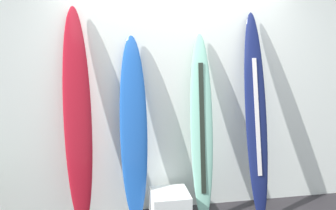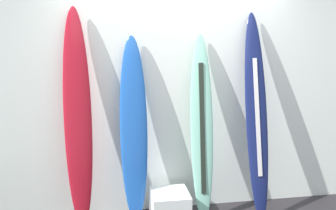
# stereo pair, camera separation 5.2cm
# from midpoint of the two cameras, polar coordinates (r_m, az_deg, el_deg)

# --- Properties ---
(wall_back) EXTENTS (7.20, 0.20, 2.80)m
(wall_back) POSITION_cam_midpoint_polar(r_m,az_deg,el_deg) (4.20, 0.38, 3.00)
(wall_back) COLOR white
(wall_back) RESTS_ON ground
(surfboard_crimson) EXTENTS (0.29, 0.32, 2.23)m
(surfboard_crimson) POSITION_cam_midpoint_polar(r_m,az_deg,el_deg) (3.92, -13.73, -2.17)
(surfboard_crimson) COLOR #B21525
(surfboard_crimson) RESTS_ON ground
(surfboard_cobalt) EXTENTS (0.29, 0.29, 1.95)m
(surfboard_cobalt) POSITION_cam_midpoint_polar(r_m,az_deg,el_deg) (3.98, -5.53, -3.83)
(surfboard_cobalt) COLOR blue
(surfboard_cobalt) RESTS_ON ground
(surfboard_seafoam) EXTENTS (0.25, 0.41, 1.96)m
(surfboard_seafoam) POSITION_cam_midpoint_polar(r_m,az_deg,el_deg) (4.04, 4.69, -3.75)
(surfboard_seafoam) COLOR #84C7B0
(surfboard_seafoam) RESTS_ON ground
(surfboard_navy) EXTENTS (0.27, 0.53, 2.19)m
(surfboard_navy) POSITION_cam_midpoint_polar(r_m,az_deg,el_deg) (4.14, 12.69, -1.74)
(surfboard_navy) COLOR navy
(surfboard_navy) RESTS_ON ground
(display_block_left) EXTENTS (0.39, 0.39, 0.32)m
(display_block_left) POSITION_cam_midpoint_polar(r_m,az_deg,el_deg) (4.17, -0.07, -14.96)
(display_block_left) COLOR white
(display_block_left) RESTS_ON ground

